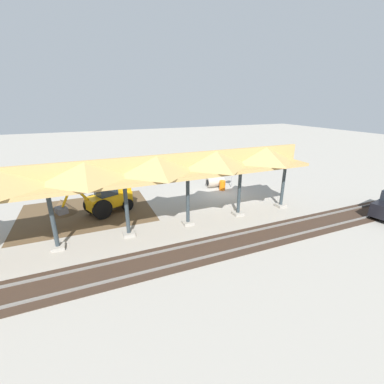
# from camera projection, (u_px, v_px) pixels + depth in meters

# --- Properties ---
(ground_plane) EXTENTS (120.00, 120.00, 0.00)m
(ground_plane) POSITION_uv_depth(u_px,v_px,m) (221.00, 194.00, 23.20)
(ground_plane) COLOR #9E998E
(dirt_work_zone) EXTENTS (9.32, 7.00, 0.01)m
(dirt_work_zone) POSITION_uv_depth(u_px,v_px,m) (87.00, 212.00, 19.29)
(dirt_work_zone) COLOR brown
(dirt_work_zone) RESTS_ON ground
(platform_canopy) EXTENTS (24.97, 3.20, 4.90)m
(platform_canopy) POSITION_uv_depth(u_px,v_px,m) (123.00, 170.00, 14.58)
(platform_canopy) COLOR #9E998E
(platform_canopy) RESTS_ON ground
(rail_tracks) EXTENTS (60.00, 2.58, 0.15)m
(rail_tracks) POSITION_uv_depth(u_px,v_px,m) (282.00, 232.00, 16.34)
(rail_tracks) COLOR slate
(rail_tracks) RESTS_ON ground
(stop_sign) EXTENTS (0.74, 0.21, 2.11)m
(stop_sign) POSITION_uv_depth(u_px,v_px,m) (232.00, 172.00, 24.38)
(stop_sign) COLOR gray
(stop_sign) RESTS_ON ground
(backhoe) EXTENTS (5.30, 3.15, 2.82)m
(backhoe) POSITION_uv_depth(u_px,v_px,m) (107.00, 197.00, 18.86)
(backhoe) COLOR orange
(backhoe) RESTS_ON ground
(dirt_mound) EXTENTS (4.07, 4.07, 2.16)m
(dirt_mound) POSITION_uv_depth(u_px,v_px,m) (63.00, 213.00, 19.19)
(dirt_mound) COLOR brown
(dirt_mound) RESTS_ON ground
(concrete_pipe) EXTENTS (1.67, 1.11, 0.98)m
(concrete_pipe) POSITION_uv_depth(u_px,v_px,m) (215.00, 182.00, 24.90)
(concrete_pipe) COLOR #9E9384
(concrete_pipe) RESTS_ON ground
(traffic_barrel) EXTENTS (0.56, 0.56, 0.90)m
(traffic_barrel) POSITION_uv_depth(u_px,v_px,m) (222.00, 185.00, 24.04)
(traffic_barrel) COLOR orange
(traffic_barrel) RESTS_ON ground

